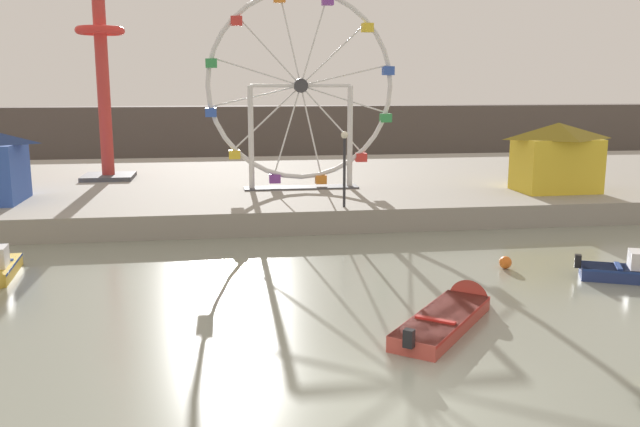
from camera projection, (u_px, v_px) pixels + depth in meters
ground_plane at (386, 396)px, 14.08m from camera, size 240.00×240.00×0.00m
quay_promenade at (277, 185)px, 39.56m from camera, size 110.00×22.30×1.03m
distant_town_skyline at (256, 131)px, 59.84m from camera, size 140.00×3.00×4.40m
motorboat_faded_red at (456, 310)px, 18.76m from camera, size 4.41×5.07×1.19m
ferris_wheel_white_frame at (301, 90)px, 34.15m from camera, size 9.58×1.20×9.97m
drop_tower_red_tower at (101, 53)px, 37.25m from camera, size 2.80×2.80×15.63m
carnival_booth_yellow_awning at (557, 156)px, 33.75m from camera, size 4.26×2.98×3.43m
promenade_lamp_near at (344, 157)px, 29.39m from camera, size 0.32×0.32×3.32m
mooring_buoy_orange at (505, 262)px, 23.72m from camera, size 0.44×0.44×0.44m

